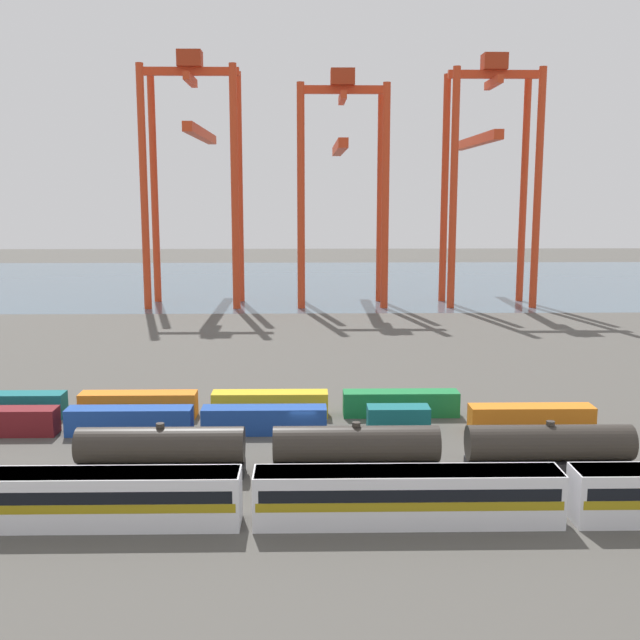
{
  "coord_description": "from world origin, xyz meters",
  "views": [
    {
      "loc": [
        0.31,
        -71.57,
        23.14
      ],
      "look_at": [
        2.34,
        38.0,
        4.93
      ],
      "focal_mm": 43.07,
      "sensor_mm": 36.0,
      "label": 1
    }
  ],
  "objects": [
    {
      "name": "ground_plane",
      "position": [
        0.0,
        40.0,
        0.0
      ],
      "size": [
        420.0,
        420.0,
        0.0
      ],
      "primitive_type": "plane",
      "color": "#4C4944"
    },
    {
      "name": "harbour_water",
      "position": [
        0.0,
        130.43,
        0.0
      ],
      "size": [
        400.0,
        110.0,
        0.01
      ],
      "primitive_type": "cube",
      "color": "#475B6B",
      "rests_on": "ground_plane"
    },
    {
      "name": "passenger_train",
      "position": [
        7.43,
        -20.38,
        2.14
      ],
      "size": [
        66.92,
        3.14,
        3.9
      ],
      "color": "silver",
      "rests_on": "ground_plane"
    },
    {
      "name": "freight_tank_row",
      "position": [
        12.51,
        -10.6,
        2.11
      ],
      "size": [
        62.2,
        2.98,
        4.44
      ],
      "color": "#232326",
      "rests_on": "ground_plane"
    },
    {
      "name": "shipping_container_1",
      "position": [
        -16.84,
        0.51,
        1.3
      ],
      "size": [
        12.1,
        2.44,
        2.6
      ],
      "primitive_type": "cube",
      "color": "#1C4299",
      "rests_on": "ground_plane"
    },
    {
      "name": "shipping_container_2",
      "position": [
        -3.77,
        0.51,
        1.3
      ],
      "size": [
        12.1,
        2.44,
        2.6
      ],
      "primitive_type": "cube",
      "color": "#1C4299",
      "rests_on": "ground_plane"
    },
    {
      "name": "shipping_container_3",
      "position": [
        9.29,
        0.51,
        1.3
      ],
      "size": [
        6.04,
        2.44,
        2.6
      ],
      "primitive_type": "cube",
      "color": "#146066",
      "rests_on": "ground_plane"
    },
    {
      "name": "shipping_container_4",
      "position": [
        22.35,
        0.51,
        1.3
      ],
      "size": [
        12.1,
        2.44,
        2.6
      ],
      "primitive_type": "cube",
      "color": "orange",
      "rests_on": "ground_plane"
    },
    {
      "name": "shipping_container_5",
      "position": [
        -30.93,
        6.27,
        1.3
      ],
      "size": [
        12.1,
        2.44,
        2.6
      ],
      "primitive_type": "cube",
      "color": "#146066",
      "rests_on": "ground_plane"
    },
    {
      "name": "shipping_container_6",
      "position": [
        -17.2,
        6.27,
        1.3
      ],
      "size": [
        12.1,
        2.44,
        2.6
      ],
      "primitive_type": "cube",
      "color": "orange",
      "rests_on": "ground_plane"
    },
    {
      "name": "shipping_container_7",
      "position": [
        -3.48,
        6.27,
        1.3
      ],
      "size": [
        12.1,
        2.44,
        2.6
      ],
      "primitive_type": "cube",
      "color": "gold",
      "rests_on": "ground_plane"
    },
    {
      "name": "shipping_container_8",
      "position": [
        10.25,
        6.27,
        1.3
      ],
      "size": [
        12.1,
        2.44,
        2.6
      ],
      "primitive_type": "cube",
      "color": "#197538",
      "rests_on": "ground_plane"
    },
    {
      "name": "gantry_crane_west",
      "position": [
        -22.66,
        91.01,
        30.76
      ],
      "size": [
        19.51,
        40.82,
        51.05
      ],
      "color": "red",
      "rests_on": "ground_plane"
    },
    {
      "name": "gantry_crane_central",
      "position": [
        7.79,
        90.37,
        28.51
      ],
      "size": [
        18.42,
        35.71,
        47.58
      ],
      "color": "red",
      "rests_on": "ground_plane"
    },
    {
      "name": "gantry_crane_east",
      "position": [
        38.24,
        91.07,
        30.21
      ],
      "size": [
        18.47,
        40.97,
        50.64
      ],
      "color": "red",
      "rests_on": "ground_plane"
    }
  ]
}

